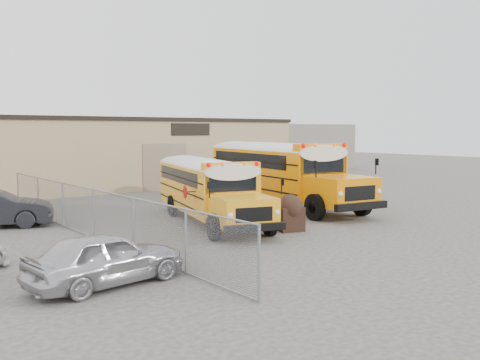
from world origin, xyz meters
TOP-DOWN VIEW (x-y plane):
  - ground at (0.00, 0.00)m, footprint 120.00×120.00m
  - warehouse at (-0.00, 19.99)m, footprint 30.20×10.20m
  - chainlink_fence at (-6.00, 3.00)m, footprint 0.07×18.07m
  - distant_building_right at (24.00, 24.00)m, footprint 10.00×8.00m
  - school_bus_left at (0.97, 8.87)m, footprint 4.81×9.46m
  - school_bus_right at (6.11, 11.95)m, footprint 4.45×11.52m
  - tarp_bundle at (0.54, -0.17)m, footprint 1.16×1.10m
  - car_silver at (-8.07, -2.54)m, footprint 4.18×2.05m

SIDE VIEW (x-z plane):
  - ground at x=0.00m, z-range 0.00..0.00m
  - car_silver at x=-8.07m, z-range 0.00..1.37m
  - tarp_bundle at x=0.54m, z-range 0.02..1.43m
  - chainlink_fence at x=-6.00m, z-range 0.00..1.80m
  - school_bus_left at x=0.97m, z-range 0.21..2.91m
  - school_bus_right at x=6.11m, z-range 0.26..3.55m
  - distant_building_right at x=24.00m, z-range 0.00..4.40m
  - warehouse at x=0.00m, z-range 0.04..4.71m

